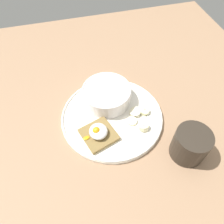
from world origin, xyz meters
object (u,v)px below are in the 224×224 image
(oatmeal_bowl, at_px, (107,95))
(banana_slice_right, at_px, (144,127))
(toast_slice, at_px, (99,134))
(coffee_mug, at_px, (190,144))
(banana_slice_front, at_px, (132,121))
(poached_egg, at_px, (98,131))
(banana_slice_left, at_px, (144,111))
(banana_slice_back, at_px, (135,112))

(oatmeal_bowl, height_order, banana_slice_right, oatmeal_bowl)
(toast_slice, height_order, coffee_mug, coffee_mug)
(toast_slice, relative_size, banana_slice_front, 3.14)
(banana_slice_right, bearing_deg, toast_slice, -94.03)
(toast_slice, height_order, banana_slice_right, banana_slice_right)
(oatmeal_bowl, distance_m, banana_slice_right, 0.15)
(poached_egg, height_order, banana_slice_front, poached_egg)
(poached_egg, bearing_deg, coffee_mug, 64.11)
(banana_slice_front, bearing_deg, oatmeal_bowl, -153.22)
(toast_slice, distance_m, banana_slice_front, 0.11)
(toast_slice, xyz_separation_m, banana_slice_front, (-0.02, 0.11, -0.00))
(toast_slice, xyz_separation_m, banana_slice_left, (-0.05, 0.15, 0.00))
(banana_slice_back, xyz_separation_m, coffee_mug, (0.16, 0.10, 0.03))
(banana_slice_left, height_order, banana_slice_back, banana_slice_left)
(oatmeal_bowl, distance_m, banana_slice_back, 0.10)
(toast_slice, xyz_separation_m, poached_egg, (0.00, -0.00, 0.02))
(banana_slice_front, distance_m, banana_slice_left, 0.05)
(oatmeal_bowl, distance_m, coffee_mug, 0.29)
(banana_slice_right, bearing_deg, banana_slice_left, 157.53)
(banana_slice_left, bearing_deg, coffee_mug, 23.70)
(toast_slice, relative_size, coffee_mug, 1.20)
(toast_slice, distance_m, banana_slice_back, 0.13)
(banana_slice_front, xyz_separation_m, coffee_mug, (0.13, 0.12, 0.03))
(banana_slice_left, distance_m, banana_slice_right, 0.06)
(oatmeal_bowl, xyz_separation_m, poached_egg, (0.12, -0.06, -0.00))
(oatmeal_bowl, xyz_separation_m, toast_slice, (0.12, -0.05, -0.02))
(poached_egg, height_order, banana_slice_right, poached_egg)
(poached_egg, distance_m, banana_slice_right, 0.13)
(poached_egg, bearing_deg, banana_slice_left, 106.24)
(banana_slice_left, bearing_deg, banana_slice_front, -63.29)
(coffee_mug, bearing_deg, toast_slice, -116.03)
(banana_slice_back, bearing_deg, toast_slice, -68.94)
(toast_slice, distance_m, banana_slice_left, 0.16)
(coffee_mug, bearing_deg, banana_slice_back, -148.40)
(oatmeal_bowl, xyz_separation_m, banana_slice_back, (0.07, 0.07, -0.02))
(poached_egg, height_order, banana_slice_left, poached_egg)
(toast_slice, xyz_separation_m, banana_slice_right, (0.01, 0.13, 0.00))
(banana_slice_left, xyz_separation_m, banana_slice_back, (-0.00, -0.03, -0.00))
(poached_egg, bearing_deg, banana_slice_back, 110.97)
(oatmeal_bowl, bearing_deg, banana_slice_right, 30.46)
(toast_slice, distance_m, coffee_mug, 0.25)
(oatmeal_bowl, relative_size, banana_slice_right, 3.95)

